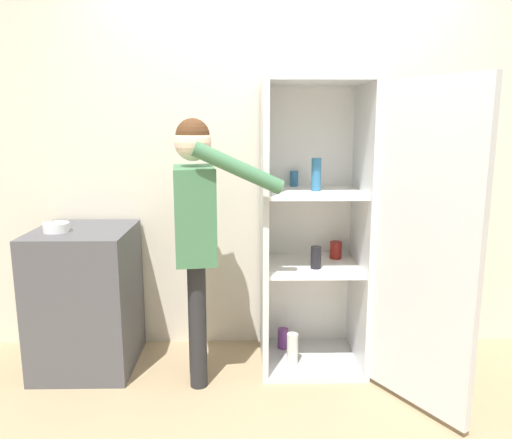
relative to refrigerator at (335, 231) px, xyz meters
name	(u,v)px	position (x,y,z in m)	size (l,w,h in m)	color
ground_plane	(288,417)	(-0.32, -0.55, -0.89)	(12.00, 12.00, 0.00)	tan
wall_back	(279,162)	(-0.32, 0.43, 0.38)	(7.00, 0.06, 2.55)	beige
refrigerator	(335,231)	(0.00, 0.00, 0.00)	(1.02, 1.14, 1.80)	silver
person	(196,219)	(-0.83, -0.13, 0.10)	(0.65, 0.53, 1.56)	#262628
counter	(86,298)	(-1.55, 0.06, -0.45)	(0.59, 0.62, 0.89)	#4C4C51
bowl	(56,227)	(-1.68, 0.00, 0.03)	(0.15, 0.15, 0.06)	white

